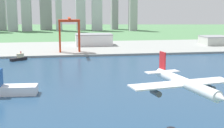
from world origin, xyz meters
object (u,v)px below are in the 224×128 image
(port_crane_red, at_px, (69,27))
(tugboat_small, at_px, (19,58))
(warehouse_annex, at_px, (214,40))
(warehouse_main, at_px, (94,39))
(airplane_landing, at_px, (185,84))

(port_crane_red, bearing_deg, tugboat_small, -145.09)
(tugboat_small, height_order, warehouse_annex, warehouse_annex)
(port_crane_red, distance_m, warehouse_main, 77.77)
(airplane_landing, height_order, port_crane_red, port_crane_red)
(airplane_landing, bearing_deg, warehouse_annex, 62.26)
(tugboat_small, xyz_separation_m, port_crane_red, (55.63, 38.83, 30.34))
(airplane_landing, xyz_separation_m, warehouse_main, (0.03, 351.97, -20.55))
(port_crane_red, xyz_separation_m, warehouse_annex, (209.76, 44.65, -24.34))
(tugboat_small, height_order, port_crane_red, port_crane_red)
(airplane_landing, relative_size, port_crane_red, 0.92)
(warehouse_main, bearing_deg, airplane_landing, -90.00)
(tugboat_small, distance_m, warehouse_main, 138.72)
(airplane_landing, height_order, warehouse_main, airplane_landing)
(port_crane_red, height_order, warehouse_main, port_crane_red)
(airplane_landing, distance_m, port_crane_red, 288.79)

